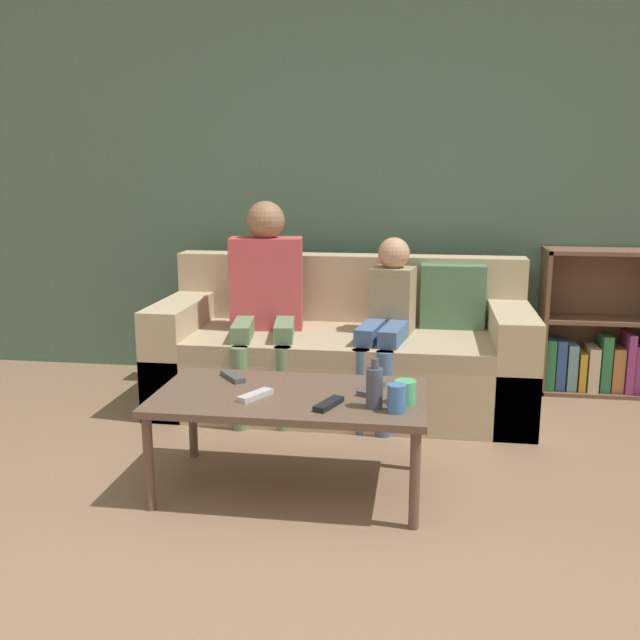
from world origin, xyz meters
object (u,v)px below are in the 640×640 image
at_px(coffee_table, 291,402).
at_px(tv_remote_3, 233,377).
at_px(bookshelf, 598,339).
at_px(bottle, 374,387).
at_px(person_child, 387,316).
at_px(couch, 344,356).
at_px(tv_remote_2, 255,395).
at_px(cup_near, 397,398).
at_px(tv_remote_1, 371,389).
at_px(person_adult, 266,289).
at_px(tv_remote_0, 329,404).
at_px(cup_far, 405,392).

distance_m(coffee_table, tv_remote_3, 0.34).
distance_m(bookshelf, bottle, 2.12).
height_order(person_child, tv_remote_3, person_child).
relative_size(couch, tv_remote_2, 11.98).
distance_m(cup_near, tv_remote_1, 0.27).
relative_size(person_adult, tv_remote_0, 6.56).
relative_size(tv_remote_1, tv_remote_2, 1.02).
bearing_deg(bottle, person_child, 90.69).
height_order(coffee_table, tv_remote_0, tv_remote_0).
bearing_deg(bottle, cup_near, -23.65).
bearing_deg(cup_near, tv_remote_1, 115.76).
xyz_separation_m(person_adult, tv_remote_2, (0.21, -1.13, -0.24)).
bearing_deg(tv_remote_2, tv_remote_1, 47.57).
distance_m(couch, bookshelf, 1.56).
bearing_deg(coffee_table, person_adult, 107.90).
distance_m(couch, person_child, 0.38).
xyz_separation_m(bookshelf, tv_remote_1, (-1.25, -1.52, 0.11)).
height_order(tv_remote_0, bottle, bottle).
height_order(person_child, bottle, person_child).
bearing_deg(couch, bottle, -78.18).
bearing_deg(person_adult, couch, 1.13).
relative_size(coffee_table, tv_remote_3, 6.87).
bearing_deg(coffee_table, bookshelf, 45.35).
xyz_separation_m(couch, cup_near, (0.35, -1.29, 0.19)).
bearing_deg(bottle, cup_far, 31.95).
relative_size(bookshelf, coffee_table, 0.77).
bearing_deg(cup_far, tv_remote_2, -177.74).
distance_m(person_child, tv_remote_3, 1.05).
height_order(cup_far, tv_remote_0, cup_far).
xyz_separation_m(tv_remote_1, bottle, (0.03, -0.20, 0.07)).
xyz_separation_m(bookshelf, person_adult, (-1.91, -0.54, 0.35)).
bearing_deg(person_child, tv_remote_1, -81.45).
distance_m(cup_near, cup_far, 0.12).
distance_m(bookshelf, cup_near, 2.10).
bearing_deg(tv_remote_2, person_adult, 129.72).
relative_size(coffee_table, tv_remote_0, 6.37).
relative_size(person_adult, tv_remote_3, 7.08).
bearing_deg(bottle, tv_remote_2, 174.20).
bearing_deg(person_adult, person_child, -12.62).
height_order(bookshelf, tv_remote_1, bookshelf).
distance_m(person_adult, tv_remote_1, 1.20).
height_order(tv_remote_2, tv_remote_3, same).
xyz_separation_m(person_child, tv_remote_1, (-0.01, -0.92, -0.12)).
xyz_separation_m(couch, tv_remote_2, (-0.22, -1.20, 0.15)).
height_order(cup_near, cup_far, cup_near).
bearing_deg(tv_remote_1, cup_near, -40.88).
bearing_deg(bookshelf, cup_far, -123.81).
bearing_deg(bottle, tv_remote_0, -175.29).
distance_m(bookshelf, person_child, 1.39).
bearing_deg(tv_remote_2, couch, 108.68).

